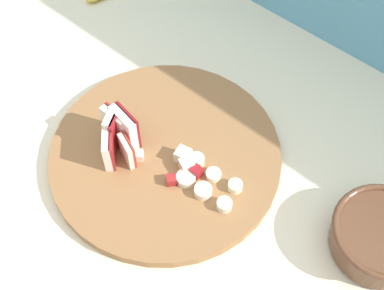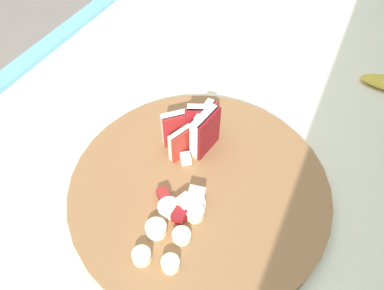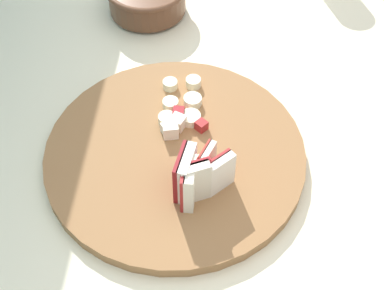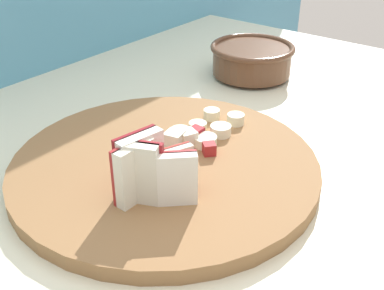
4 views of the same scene
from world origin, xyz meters
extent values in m
cube|color=beige|center=(0.00, 0.00, 0.43)|extent=(1.37, 0.83, 0.86)
cube|color=#6BB2CC|center=(0.00, -0.40, 0.85)|extent=(1.37, 0.04, 0.04)
cylinder|color=olive|center=(0.07, 0.03, 0.87)|extent=(0.36, 0.36, 0.02)
cube|color=maroon|center=(0.00, 0.00, 0.91)|extent=(0.02, 0.04, 0.07)
cube|color=beige|center=(-0.01, 0.00, 0.91)|extent=(0.03, 0.04, 0.07)
cube|color=#A32323|center=(0.02, -0.03, 0.91)|extent=(0.03, 0.03, 0.06)
cube|color=white|center=(0.01, -0.03, 0.91)|extent=(0.04, 0.04, 0.06)
cube|color=#B22D23|center=(0.03, -0.01, 0.90)|extent=(0.04, 0.02, 0.05)
cube|color=beige|center=(0.03, -0.01, 0.90)|extent=(0.04, 0.02, 0.05)
cube|color=maroon|center=(0.01, 0.02, 0.91)|extent=(0.05, 0.01, 0.07)
cube|color=white|center=(0.01, 0.01, 0.91)|extent=(0.05, 0.02, 0.07)
cube|color=#A32323|center=(-0.01, 0.01, 0.91)|extent=(0.05, 0.01, 0.06)
cube|color=#EFE5CC|center=(-0.01, 0.01, 0.91)|extent=(0.05, 0.01, 0.06)
cube|color=white|center=(0.04, 0.00, 0.89)|extent=(0.02, 0.02, 0.01)
cube|color=maroon|center=(0.13, 0.03, 0.89)|extent=(0.02, 0.02, 0.02)
cube|color=white|center=(0.10, 0.05, 0.89)|extent=(0.02, 0.02, 0.02)
cube|color=#EFE5CC|center=(0.11, 0.03, 0.89)|extent=(0.03, 0.03, 0.02)
cube|color=#EFE5CC|center=(0.10, 0.04, 0.89)|extent=(0.03, 0.03, 0.02)
cube|color=#A32323|center=(0.11, 0.00, 0.89)|extent=(0.02, 0.02, 0.01)
cube|color=maroon|center=(0.12, 0.04, 0.89)|extent=(0.02, 0.02, 0.01)
cylinder|color=#F4EAC6|center=(0.12, 0.02, 0.88)|extent=(0.03, 0.03, 0.01)
cylinder|color=#F4EAC6|center=(0.16, 0.02, 0.89)|extent=(0.03, 0.03, 0.01)
cylinder|color=beige|center=(0.20, 0.02, 0.89)|extent=(0.02, 0.02, 0.01)
cylinder|color=beige|center=(0.12, 0.05, 0.89)|extent=(0.02, 0.02, 0.02)
cylinder|color=beige|center=(0.15, 0.05, 0.88)|extent=(0.02, 0.02, 0.01)
cylinder|color=beige|center=(0.19, 0.05, 0.88)|extent=(0.02, 0.02, 0.01)
camera|label=1|loc=(0.39, -0.29, 1.59)|focal=50.65mm
camera|label=2|loc=(0.32, 0.15, 1.29)|focal=33.24mm
camera|label=3|loc=(-0.41, -0.03, 1.48)|focal=51.91mm
camera|label=4|loc=(-0.29, -0.29, 1.18)|focal=44.69mm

